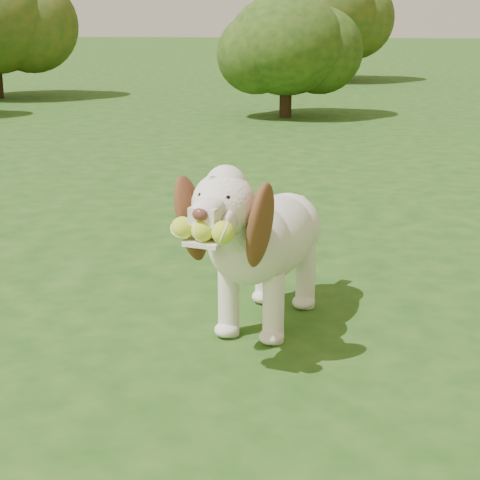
# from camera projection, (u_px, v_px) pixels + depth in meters

# --- Properties ---
(ground) EXTENTS (80.00, 80.00, 0.00)m
(ground) POSITION_uv_depth(u_px,v_px,m) (325.00, 353.00, 3.37)
(ground) COLOR #1A4513
(ground) RESTS_ON ground
(dog) EXTENTS (0.63, 1.25, 0.82)m
(dog) POSITION_uv_depth(u_px,v_px,m) (262.00, 235.00, 3.52)
(dog) COLOR white
(dog) RESTS_ON ground
(shrub_b) EXTENTS (1.56, 1.56, 1.62)m
(shrub_b) POSITION_uv_depth(u_px,v_px,m) (286.00, 44.00, 10.51)
(shrub_b) COLOR #382314
(shrub_b) RESTS_ON ground
(shrub_i) EXTENTS (2.22, 2.22, 2.30)m
(shrub_i) POSITION_uv_depth(u_px,v_px,m) (323.00, 12.00, 15.85)
(shrub_i) COLOR #382314
(shrub_i) RESTS_ON ground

